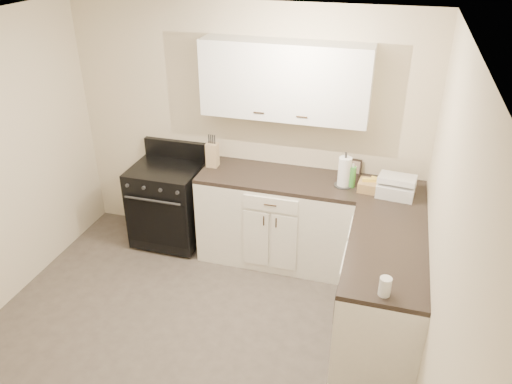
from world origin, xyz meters
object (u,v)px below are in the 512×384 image
(paper_towel, at_px, (344,172))
(stove, at_px, (168,204))
(knife_block, at_px, (212,155))
(wicker_basket, at_px, (374,187))
(countertop_grill, at_px, (396,188))

(paper_towel, bearing_deg, stove, -179.79)
(stove, height_order, knife_block, knife_block)
(wicker_basket, xyz_separation_m, countertop_grill, (0.20, -0.00, 0.01))
(stove, relative_size, paper_towel, 2.98)
(paper_towel, xyz_separation_m, wicker_basket, (0.28, -0.03, -0.10))
(stove, xyz_separation_m, knife_block, (0.50, 0.07, 0.60))
(countertop_grill, bearing_deg, knife_block, -177.49)
(wicker_basket, height_order, countertop_grill, countertop_grill)
(knife_block, height_order, paper_towel, paper_towel)
(knife_block, xyz_separation_m, wicker_basket, (1.60, -0.10, -0.08))
(wicker_basket, relative_size, countertop_grill, 0.85)
(stove, bearing_deg, paper_towel, 0.21)
(countertop_grill, bearing_deg, stove, -174.95)
(paper_towel, relative_size, countertop_grill, 0.88)
(knife_block, bearing_deg, wicker_basket, -2.97)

